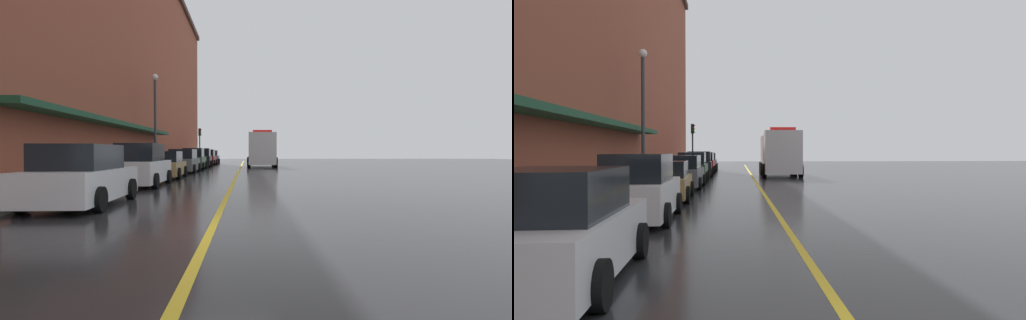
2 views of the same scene
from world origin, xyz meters
TOP-DOWN VIEW (x-y plane):
  - ground_plane at (0.00, 25.00)m, footprint 112.00×112.00m
  - sidewalk_left at (-6.20, 25.00)m, footprint 2.40×70.00m
  - lane_center_stripe at (0.00, 25.00)m, footprint 0.16×70.00m
  - brick_building_left at (-11.98, 24.00)m, footprint 10.33×64.00m
  - parked_car_0 at (-3.87, 3.56)m, footprint 2.16×4.60m
  - parked_car_1 at (-3.90, 9.71)m, footprint 2.01×4.42m
  - parked_car_2 at (-3.96, 15.11)m, footprint 2.08×4.41m
  - parked_car_3 at (-3.95, 21.09)m, footprint 2.09×4.53m
  - parked_car_4 at (-3.97, 26.62)m, footprint 2.06×4.20m
  - parked_car_5 at (-3.98, 32.62)m, footprint 2.20×4.71m
  - parked_car_6 at (-4.00, 38.44)m, footprint 2.04×4.18m
  - parked_car_7 at (-4.04, 43.94)m, footprint 2.11×4.57m
  - box_truck at (2.14, 32.85)m, footprint 3.02×8.49m
  - parking_meter_0 at (-5.35, 17.21)m, footprint 0.14×0.18m
  - street_lamp_left at (-5.95, 20.94)m, footprint 0.44×0.44m
  - traffic_light_near at (-5.29, 41.68)m, footprint 0.38×0.36m

SIDE VIEW (x-z plane):
  - ground_plane at x=0.00m, z-range 0.00..0.00m
  - lane_center_stripe at x=0.00m, z-range 0.00..0.01m
  - sidewalk_left at x=-6.20m, z-range 0.00..0.15m
  - parked_car_2 at x=-3.96m, z-range -0.04..1.49m
  - parked_car_0 at x=-3.87m, z-range -0.05..1.63m
  - parked_car_3 at x=-3.95m, z-range -0.05..1.64m
  - parked_car_7 at x=-4.04m, z-range -0.05..1.66m
  - parked_car_6 at x=-4.00m, z-range -0.06..1.73m
  - parked_car_4 at x=-3.97m, z-range -0.07..1.76m
  - parked_car_1 at x=-3.90m, z-range -0.07..1.78m
  - parked_car_5 at x=-3.98m, z-range -0.07..1.80m
  - parking_meter_0 at x=-5.35m, z-range 0.39..1.72m
  - box_truck at x=2.14m, z-range -0.08..3.50m
  - traffic_light_near at x=-5.29m, z-range 1.01..5.31m
  - street_lamp_left at x=-5.95m, z-range 0.93..7.87m
  - brick_building_left at x=-11.98m, z-range 0.01..19.99m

